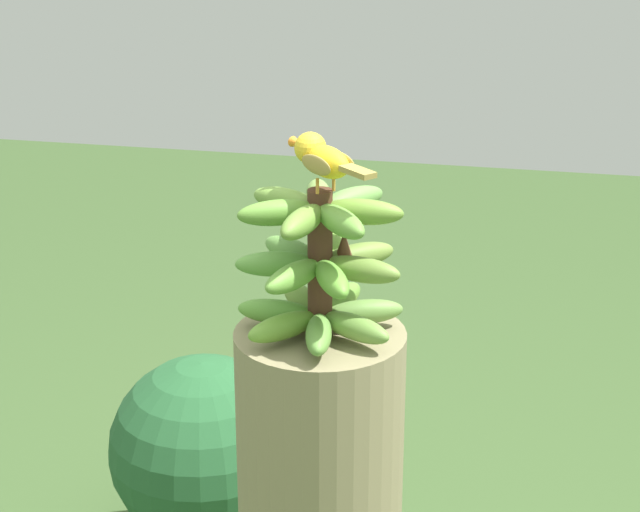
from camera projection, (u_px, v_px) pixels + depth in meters
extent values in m
cylinder|color=#4C2D1E|center=(320.00, 263.00, 1.69)|extent=(0.04, 0.04, 0.23)
ellipsoid|color=#639537|center=(340.00, 300.00, 1.78)|extent=(0.13, 0.07, 0.04)
ellipsoid|color=olive|center=(302.00, 299.00, 1.78)|extent=(0.12, 0.10, 0.04)
ellipsoid|color=#5E9D39|center=(277.00, 311.00, 1.74)|extent=(0.04, 0.12, 0.04)
ellipsoid|color=#669833|center=(283.00, 327.00, 1.69)|extent=(0.12, 0.11, 0.04)
ellipsoid|color=#5F913C|center=(319.00, 334.00, 1.66)|extent=(0.13, 0.06, 0.04)
ellipsoid|color=olive|center=(355.00, 328.00, 1.68)|extent=(0.09, 0.13, 0.04)
ellipsoid|color=#679241|center=(364.00, 312.00, 1.74)|extent=(0.08, 0.13, 0.04)
ellipsoid|color=#619743|center=(292.00, 251.00, 1.74)|extent=(0.10, 0.12, 0.04)
ellipsoid|color=#5C983D|center=(276.00, 264.00, 1.69)|extent=(0.07, 0.13, 0.04)
ellipsoid|color=#639A39|center=(293.00, 276.00, 1.64)|extent=(0.13, 0.09, 0.04)
ellipsoid|color=#5F9E35|center=(332.00, 279.00, 1.64)|extent=(0.13, 0.09, 0.04)
ellipsoid|color=olive|center=(361.00, 270.00, 1.67)|extent=(0.06, 0.13, 0.04)
ellipsoid|color=olive|center=(358.00, 256.00, 1.72)|extent=(0.11, 0.12, 0.04)
ellipsoid|color=olive|center=(328.00, 248.00, 1.75)|extent=(0.12, 0.04, 0.04)
ellipsoid|color=olive|center=(319.00, 196.00, 1.72)|extent=(0.13, 0.07, 0.04)
ellipsoid|color=olive|center=(287.00, 201.00, 1.70)|extent=(0.09, 0.13, 0.04)
ellipsoid|color=#5B9033|center=(279.00, 213.00, 1.65)|extent=(0.09, 0.13, 0.04)
ellipsoid|color=olive|center=(302.00, 222.00, 1.61)|extent=(0.13, 0.06, 0.04)
ellipsoid|color=#61983A|center=(340.00, 221.00, 1.61)|extent=(0.12, 0.11, 0.04)
ellipsoid|color=olive|center=(362.00, 212.00, 1.65)|extent=(0.04, 0.12, 0.04)
ellipsoid|color=#619544|center=(351.00, 200.00, 1.70)|extent=(0.12, 0.10, 0.04)
cone|color=brown|center=(344.00, 249.00, 1.70)|extent=(0.04, 0.04, 0.06)
cylinder|color=#C68933|center=(334.00, 183.00, 1.65)|extent=(0.01, 0.00, 0.02)
cylinder|color=#C68933|center=(320.00, 186.00, 1.63)|extent=(0.00, 0.01, 0.02)
ellipsoid|color=yellow|center=(327.00, 162.00, 1.63)|extent=(0.09, 0.09, 0.05)
ellipsoid|color=olive|center=(340.00, 160.00, 1.63)|extent=(0.05, 0.06, 0.03)
ellipsoid|color=olive|center=(317.00, 165.00, 1.61)|extent=(0.05, 0.06, 0.03)
cube|color=olive|center=(358.00, 172.00, 1.57)|extent=(0.05, 0.06, 0.01)
sphere|color=yellow|center=(310.00, 148.00, 1.65)|extent=(0.05, 0.05, 0.05)
sphere|color=black|center=(298.00, 147.00, 1.65)|extent=(0.01, 0.01, 0.01)
cone|color=orange|center=(298.00, 143.00, 1.67)|extent=(0.03, 0.03, 0.02)
sphere|color=#23562D|center=(205.00, 449.00, 2.57)|extent=(0.43, 0.43, 0.43)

